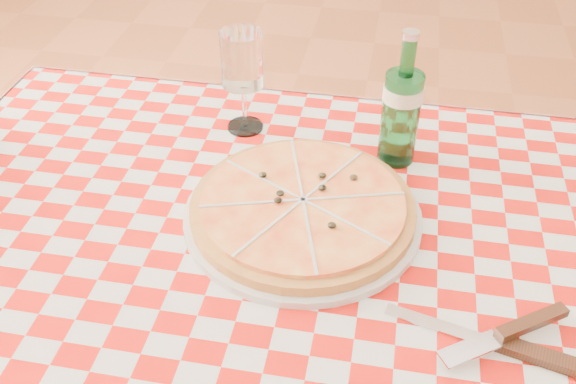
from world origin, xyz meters
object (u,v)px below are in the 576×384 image
(pizza_plate, at_px, (303,207))
(water_bottle, at_px, (403,99))
(dining_table, at_px, (294,295))
(wine_glass, at_px, (243,82))

(pizza_plate, relative_size, water_bottle, 1.55)
(dining_table, bearing_deg, water_bottle, 62.74)
(pizza_plate, bearing_deg, dining_table, -90.49)
(pizza_plate, bearing_deg, water_bottle, 54.60)
(pizza_plate, xyz_separation_m, water_bottle, (0.13, 0.19, 0.10))
(wine_glass, bearing_deg, dining_table, -64.31)
(dining_table, relative_size, water_bottle, 5.05)
(pizza_plate, distance_m, wine_glass, 0.28)
(dining_table, distance_m, wine_glass, 0.39)
(dining_table, relative_size, pizza_plate, 3.26)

